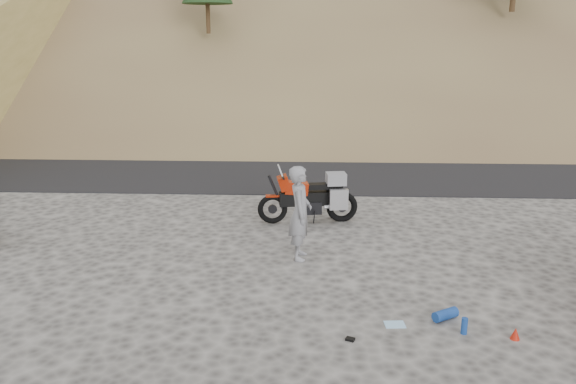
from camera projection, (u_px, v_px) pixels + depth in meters
The scene contains 9 objects.
ground at pixel (303, 284), 9.52m from camera, with size 140.00×140.00×0.00m, color #43413E.
road at pixel (308, 167), 18.19m from camera, with size 120.00×7.00×0.05m, color black.
motorcycle at pixel (313, 198), 12.56m from camera, with size 2.26×0.85×1.35m.
man at pixel (300, 258), 10.65m from camera, with size 0.65×0.43×1.78m, color gray.
gear_blue_mat at pixel (445, 315), 8.29m from camera, with size 0.16×0.16×0.40m, color navy.
gear_bottle at pixel (464, 326), 7.88m from camera, with size 0.09×0.09×0.24m, color navy.
gear_funnel at pixel (515, 334), 7.75m from camera, with size 0.13×0.13×0.17m, color #B21C0B.
gear_glove_a at pixel (350, 339), 7.73m from camera, with size 0.12×0.09×0.03m, color black.
gear_blue_cloth at pixel (395, 324), 8.15m from camera, with size 0.29×0.22×0.01m, color #9BCCF0.
Camera 1 is at (0.13, -8.77, 4.03)m, focal length 35.00 mm.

